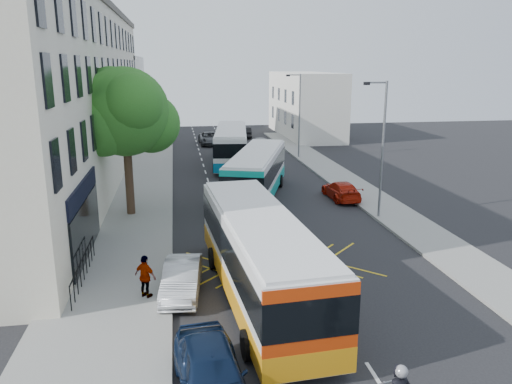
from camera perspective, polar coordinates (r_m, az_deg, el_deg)
name	(u,v)px	position (r m, az deg, el deg)	size (l,w,h in m)	color
ground	(343,327)	(18.61, 9.95, -14.98)	(120.00, 120.00, 0.00)	black
pavement_left	(131,214)	(31.69, -14.05, -2.49)	(5.00, 70.00, 0.15)	gray
pavement_right	(378,203)	(34.17, 13.73, -1.24)	(3.00, 70.00, 0.15)	gray
terrace_main	(61,96)	(40.67, -21.43, 10.21)	(8.30, 45.00, 13.50)	beige
terrace_far	(111,95)	(70.86, -16.26, 10.59)	(8.00, 20.00, 10.00)	silver
building_right	(305,104)	(65.59, 5.59, 9.95)	(6.00, 18.00, 8.00)	silver
street_tree	(125,113)	(30.48, -14.79, 8.74)	(6.30, 5.70, 8.80)	#382619
lamp_near	(381,143)	(30.03, 14.14, 5.48)	(1.45, 0.15, 8.00)	slate
lamp_far	(298,111)	(48.90, 4.88, 9.17)	(1.45, 0.15, 8.00)	slate
railings	(83,267)	(22.55, -19.13, -8.14)	(0.08, 5.60, 1.14)	black
bus_near	(260,255)	(19.64, 0.45, -7.26)	(3.68, 12.37, 3.43)	silver
bus_mid	(257,173)	(34.54, 0.09, 2.15)	(6.16, 11.82, 3.25)	silver
bus_far	(231,145)	(46.37, -2.85, 5.37)	(4.28, 12.22, 3.36)	silver
parked_car_blue	(211,372)	(14.76, -5.14, -19.82)	(1.83, 4.56, 1.55)	#0D1B37
parked_car_silver	(182,278)	(20.63, -8.48, -9.75)	(1.42, 4.08, 1.35)	#B1B4B9
red_hatchback	(341,190)	(34.83, 9.70, 0.20)	(1.74, 4.29, 1.24)	#A91707
distant_car_grey	(210,138)	(58.18, -5.28, 6.13)	(2.36, 5.12, 1.42)	#3E4146
distant_car_silver	(260,143)	(55.01, 0.44, 5.66)	(1.58, 3.92, 1.34)	#A0A3A7
distant_car_dark	(245,132)	(63.47, -1.26, 6.84)	(1.43, 4.09, 1.35)	black
pedestrian_far	(145,276)	(20.22, -12.52, -9.41)	(1.01, 0.42, 1.73)	gray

